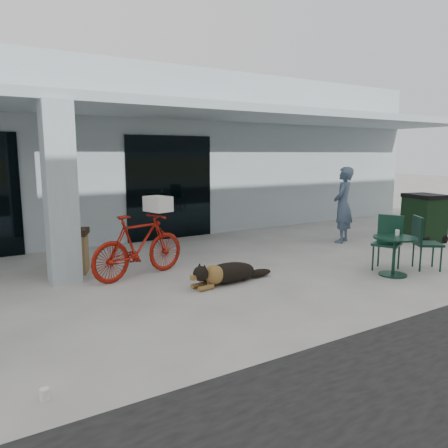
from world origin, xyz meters
TOP-DOWN VIEW (x-y plane):
  - ground at (0.00, 0.00)m, footprint 80.00×80.00m
  - building at (0.00, 8.50)m, footprint 22.00×7.00m
  - storefront_glass_right at (1.80, 4.98)m, footprint 2.40×0.06m
  - column at (-1.50, 2.30)m, footprint 0.50×0.50m
  - overhang at (0.00, 3.60)m, footprint 22.00×2.80m
  - bicycle at (-0.27, 1.90)m, footprint 2.02×1.00m
  - laundry_basket at (0.17, 2.01)m, footprint 0.46×0.55m
  - dog at (0.89, 0.70)m, footprint 1.29×0.58m
  - cup_near_dog at (-2.50, -1.50)m, footprint 0.12×0.12m
  - cafe_table_far at (3.76, -0.50)m, footprint 0.88×0.88m
  - cafe_chair_far_a at (4.69, -0.56)m, footprint 0.69×0.68m
  - cafe_chair_far_b at (3.97, -0.17)m, footprint 0.67×0.65m
  - person at (5.29, 2.20)m, footprint 0.83×0.74m
  - cup_on_table at (3.92, -0.42)m, footprint 0.09×0.09m
  - trash_receptacle at (-1.20, 2.80)m, footprint 0.66×0.66m
  - wheeled_bin at (7.19, 1.20)m, footprint 0.95×1.10m

SIDE VIEW (x-z plane):
  - ground at x=0.00m, z-range 0.00..0.00m
  - cup_near_dog at x=-2.50m, z-range 0.00..0.11m
  - dog at x=0.89m, z-range 0.00..0.42m
  - cafe_table_far at x=3.76m, z-range 0.00..0.73m
  - trash_receptacle at x=-1.20m, z-range 0.00..0.84m
  - cafe_chair_far_a at x=4.69m, z-range 0.00..1.04m
  - cafe_chair_far_b at x=3.97m, z-range 0.00..1.06m
  - bicycle at x=-0.27m, z-range 0.00..1.17m
  - wheeled_bin at x=7.19m, z-range 0.00..1.22m
  - cup_on_table at x=3.92m, z-range 0.73..0.83m
  - person at x=5.29m, z-range 0.00..1.91m
  - laundry_basket at x=0.17m, z-range 1.17..1.45m
  - storefront_glass_right at x=1.80m, z-range 0.00..2.70m
  - column at x=-1.50m, z-range 0.00..3.12m
  - building at x=0.00m, z-range 0.00..4.50m
  - overhang at x=0.00m, z-range 3.12..3.30m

